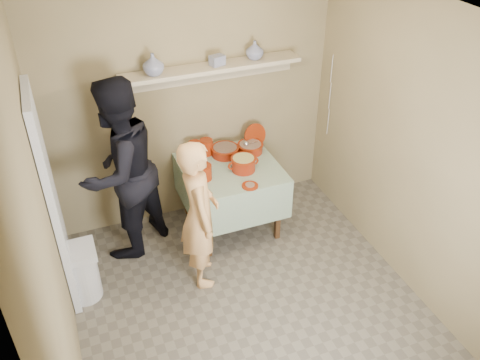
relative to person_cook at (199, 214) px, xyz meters
name	(u,v)px	position (x,y,z in m)	size (l,w,h in m)	color
ground	(255,315)	(0.28, -0.65, -0.74)	(3.50, 3.50, 0.00)	#665F50
tile_panel	(53,202)	(-1.18, 0.30, 0.26)	(0.06, 0.70, 2.00)	silver
plate_stack_a	(195,150)	(0.25, 0.92, 0.11)	(0.14, 0.14, 0.18)	maroon
plate_stack_b	(206,147)	(0.38, 0.95, 0.10)	(0.14, 0.14, 0.17)	maroon
bowl_stack	(204,172)	(0.21, 0.51, 0.09)	(0.15, 0.15, 0.15)	maroon
empty_bowl	(201,165)	(0.25, 0.73, 0.04)	(0.15, 0.15, 0.04)	maroon
propped_lid	(255,135)	(0.93, 0.93, 0.14)	(0.26, 0.26, 0.02)	maroon
vase_right	(255,50)	(0.93, 0.98, 1.07)	(0.18, 0.18, 0.18)	navy
vase_left	(153,64)	(-0.09, 0.95, 1.08)	(0.20, 0.20, 0.20)	navy
ceramic_box	(217,60)	(0.53, 0.96, 1.02)	(0.14, 0.10, 0.10)	navy
person_cook	(199,214)	(0.00, 0.00, 0.00)	(0.54, 0.36, 1.49)	#E5A563
person_helper	(120,171)	(-0.56, 0.69, 0.18)	(0.90, 0.70, 1.85)	black
room_shell	(259,163)	(0.28, -0.65, 0.87)	(3.04, 3.54, 2.62)	#908058
serving_table	(230,176)	(0.53, 0.63, -0.10)	(0.97, 0.97, 0.76)	#4C2D16
cazuela_meat_a	(225,150)	(0.56, 0.85, 0.08)	(0.30, 0.30, 0.10)	#6D0E01
cazuela_meat_b	(250,147)	(0.83, 0.82, 0.08)	(0.28, 0.28, 0.10)	#6D0E01
ladle	(247,144)	(0.78, 0.81, 0.13)	(0.08, 0.26, 0.19)	silver
cazuela_rice	(243,163)	(0.63, 0.51, 0.10)	(0.33, 0.25, 0.14)	#6D0E01
front_plate	(250,186)	(0.58, 0.22, 0.03)	(0.16, 0.16, 0.03)	maroon
wall_shelf	(211,69)	(0.48, 1.00, 0.93)	(1.80, 0.25, 0.21)	#C0B08E
trash_bin	(82,273)	(-1.09, 0.14, -0.46)	(0.32, 0.32, 0.56)	silver
electrical_cord	(330,96)	(1.75, 0.83, 0.51)	(0.01, 0.05, 0.90)	silver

